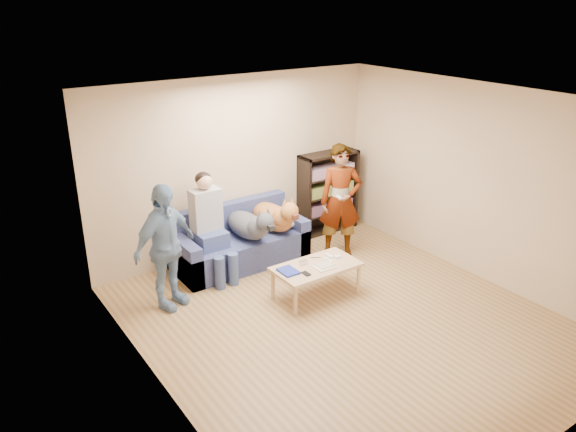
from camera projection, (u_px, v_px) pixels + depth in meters
ground at (345, 321)px, 6.67m from camera, size 5.00×5.00×0.00m
ceiling at (355, 101)px, 5.71m from camera, size 5.00×5.00×0.00m
wall_back at (237, 166)px, 8.10m from camera, size 4.50×0.00×4.50m
wall_front at (563, 321)px, 4.27m from camera, size 4.50×0.00×4.50m
wall_left at (156, 273)px, 5.00m from camera, size 0.00×5.00×5.00m
wall_right at (481, 183)px, 7.37m from camera, size 0.00×5.00×5.00m
blanket at (284, 222)px, 8.23m from camera, size 0.42×0.36×0.15m
person_standing_right at (340, 201)px, 8.10m from camera, size 0.73×0.65×1.67m
person_standing_left at (165, 247)px, 6.72m from camera, size 1.01×0.70×1.58m
held_controller at (339, 197)px, 7.79m from camera, size 0.06×0.12×0.03m
notebook_blue at (288, 271)px, 6.92m from camera, size 0.20×0.26×0.03m
papers at (324, 267)px, 7.04m from camera, size 0.26×0.20×0.02m
magazine at (325, 265)px, 7.07m from camera, size 0.22×0.17×0.01m
camera_silver at (303, 262)px, 7.12m from camera, size 0.11×0.06×0.05m
controller_a at (329, 256)px, 7.31m from camera, size 0.04×0.13×0.03m
controller_b at (338, 257)px, 7.30m from camera, size 0.09×0.06×0.03m
headphone_cup_a at (330, 261)px, 7.18m from camera, size 0.07×0.07×0.02m
headphone_cup_b at (326, 259)px, 7.24m from camera, size 0.07×0.07×0.02m
pen_orange at (323, 270)px, 6.96m from camera, size 0.13×0.06×0.01m
pen_black at (315, 258)px, 7.30m from camera, size 0.13×0.08×0.01m
wallet at (306, 274)px, 6.87m from camera, size 0.07×0.12×0.02m
sofa at (238, 244)px, 8.04m from camera, size 1.90×0.85×0.82m
person_seated at (210, 222)px, 7.50m from camera, size 0.40×0.73×1.47m
dog_gray at (250, 225)px, 7.79m from camera, size 0.39×1.24×0.57m
dog_tan at (275, 216)px, 8.07m from camera, size 0.42×1.17×0.60m
coffee_table at (316, 269)px, 7.11m from camera, size 1.10×0.60×0.42m
bookshelf at (328, 190)px, 9.02m from camera, size 1.00×0.34×1.30m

